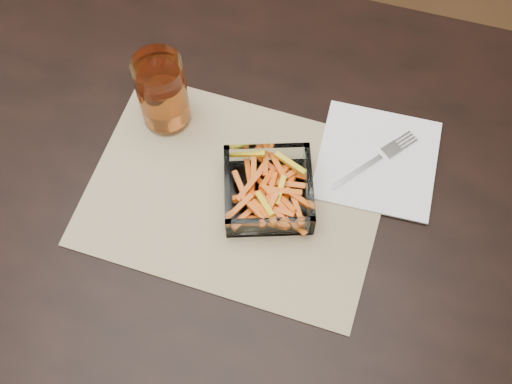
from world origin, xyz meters
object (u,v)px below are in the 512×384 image
(dining_table, at_px, (168,200))
(tumbler, at_px, (163,94))
(fork, at_px, (376,159))
(glass_bowl, at_px, (268,191))

(dining_table, xyz_separation_m, tumbler, (-0.03, 0.11, 0.15))
(dining_table, distance_m, fork, 0.36)
(glass_bowl, distance_m, tumbler, 0.23)
(dining_table, height_order, fork, fork)
(tumbler, bearing_deg, fork, 1.90)
(tumbler, xyz_separation_m, fork, (0.35, 0.01, -0.06))
(dining_table, distance_m, tumbler, 0.19)
(glass_bowl, xyz_separation_m, tumbler, (-0.20, 0.10, 0.04))
(glass_bowl, bearing_deg, tumbler, 153.91)
(dining_table, bearing_deg, glass_bowl, 3.41)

